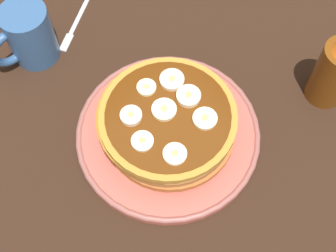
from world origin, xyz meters
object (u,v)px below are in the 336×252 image
Objects in this scene: banana_slice_3 at (131,116)px; banana_slice_4 at (175,154)px; banana_slice_1 at (205,119)px; banana_slice_5 at (146,88)px; fork at (75,24)px; coffee_mug at (28,35)px; pancake_stack at (167,125)px; syrup_bottle at (336,70)px; plate at (168,134)px; banana_slice_0 at (164,110)px; banana_slice_2 at (187,95)px; banana_slice_6 at (142,141)px; banana_slice_7 at (172,80)px.

banana_slice_4 is at bearing 93.47° from banana_slice_3.
banana_slice_1 is 1.13× the size of banana_slice_3.
banana_slice_5 is 0.23× the size of fork.
coffee_mug is at bearing -73.06° from banana_slice_5.
pancake_stack is at bearing 101.86° from coffee_mug.
banana_slice_1 is 0.24× the size of syrup_bottle.
plate is at bearing 141.69° from banana_slice_3.
syrup_bottle reaches higher than banana_slice_1.
coffee_mug is (8.69, -29.52, -1.93)cm from banana_slice_1.
banana_slice_0 is 1.15× the size of banana_slice_3.
pancake_stack is 5.10cm from banana_slice_2.
banana_slice_1 is at bearing 158.73° from banana_slice_6.
banana_slice_3 is 0.94× the size of banana_slice_4.
banana_slice_7 is 0.24× the size of syrup_bottle.
banana_slice_0 is 1.14× the size of banana_slice_6.
coffee_mug reaches higher than banana_slice_0.
banana_slice_6 is at bearing -66.53° from banana_slice_4.
banana_slice_6 is 29.90cm from syrup_bottle.
banana_slice_1 reaches higher than pancake_stack.
banana_slice_1 is (-3.32, 3.94, 2.88)cm from pancake_stack.
syrup_bottle is (-28.04, 10.34, -0.54)cm from banana_slice_6.
banana_slice_5 is at bearing -36.07° from syrup_bottle.
banana_slice_6 is (5.33, 1.48, -0.06)cm from banana_slice_0.
banana_slice_1 is 8.99cm from banana_slice_6.
coffee_mug reaches higher than fork.
coffee_mug is at bearing -66.31° from banana_slice_7.
pancake_stack is at bearing 39.69° from banana_slice_7.
banana_slice_3 is 24.80cm from fork.
syrup_bottle is at bearing 154.39° from pancake_stack.
banana_slice_3 is (3.69, -3.12, 3.02)cm from pancake_stack.
banana_slice_2 is 0.98× the size of banana_slice_7.
banana_slice_3 is at bearing 73.61° from fork.
banana_slice_2 reaches higher than banana_slice_6.
banana_slice_2 reaches higher than pancake_stack.
banana_slice_5 is 22.04cm from fork.
banana_slice_0 is 0.24× the size of syrup_bottle.
banana_slice_6 is at bearing -20.24° from syrup_bottle.
banana_slice_4 is 10.83cm from banana_slice_5.
pancake_stack is 1.39× the size of syrup_bottle.
banana_slice_4 is 11.33cm from banana_slice_7.
banana_slice_0 is at bearing -93.70° from plate.
plate is at bearing -173.94° from pancake_stack.
banana_slice_4 is 0.29× the size of coffee_mug.
banana_slice_3 reaches higher than banana_slice_0.
banana_slice_0 is 1.08× the size of banana_slice_4.
syrup_bottle reaches higher than banana_slice_7.
banana_slice_1 and banana_slice_6 have the same top height.
banana_slice_3 is 30.21cm from syrup_bottle.
banana_slice_3 is at bearing -19.73° from banana_slice_2.
banana_slice_0 is at bearing -121.23° from banana_slice_4.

